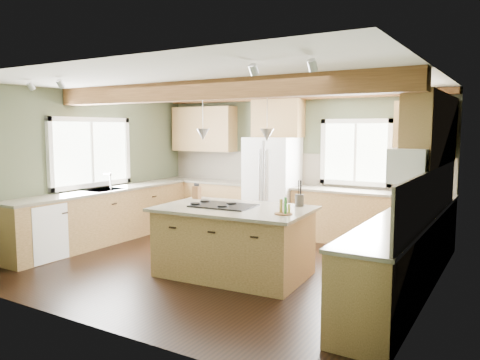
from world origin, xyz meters
The scene contains 37 objects.
floor centered at (0.00, 0.00, 0.00)m, with size 5.60×5.60×0.00m, color black.
ceiling centered at (0.00, 0.00, 2.60)m, with size 5.60×5.60×0.00m, color silver.
wall_back centered at (0.00, 2.50, 1.30)m, with size 5.60×5.60×0.00m, color #4E553C.
wall_left centered at (-2.80, 0.00, 1.30)m, with size 5.00×5.00×0.00m, color #4E553C.
wall_right centered at (2.80, 0.00, 1.30)m, with size 5.00×5.00×0.00m, color #4E553C.
ceiling_beam centered at (0.00, -0.35, 2.47)m, with size 5.55×0.26×0.26m, color #4D2E16.
soffit_trim centered at (0.00, 2.40, 2.54)m, with size 5.55×0.20×0.10m, color #4D2E16.
backsplash_back centered at (0.00, 2.48, 1.21)m, with size 5.58×0.03×0.58m, color brown.
backsplash_right centered at (2.78, 0.05, 1.21)m, with size 0.03×3.70×0.58m, color brown.
base_cab_back_left centered at (-1.79, 2.20, 0.44)m, with size 2.02×0.60×0.88m, color brown.
counter_back_left centered at (-1.79, 2.20, 0.90)m, with size 2.06×0.64×0.04m, color brown.
base_cab_back_right centered at (1.49, 2.20, 0.44)m, with size 2.62×0.60×0.88m, color brown.
counter_back_right centered at (1.49, 2.20, 0.90)m, with size 2.66×0.64×0.04m, color brown.
base_cab_left centered at (-2.50, 0.05, 0.44)m, with size 0.60×3.70×0.88m, color brown.
counter_left centered at (-2.50, 0.05, 0.90)m, with size 0.64×3.74×0.04m, color brown.
base_cab_right centered at (2.50, 0.05, 0.44)m, with size 0.60×3.70×0.88m, color brown.
counter_right centered at (2.50, 0.05, 0.90)m, with size 0.64×3.74×0.04m, color brown.
upper_cab_back_left centered at (-1.99, 2.33, 1.95)m, with size 1.40×0.35×0.90m, color brown.
upper_cab_over_fridge centered at (-0.30, 2.33, 2.15)m, with size 0.96×0.35×0.70m, color brown.
upper_cab_right centered at (2.62, 0.90, 1.95)m, with size 0.35×2.20×0.90m, color brown.
upper_cab_back_corner centered at (2.30, 2.33, 1.95)m, with size 0.90×0.35×0.90m, color brown.
window_left centered at (-2.78, 0.05, 1.55)m, with size 0.04×1.60×1.05m, color white.
window_back centered at (1.15, 2.48, 1.55)m, with size 1.10×0.04×1.00m, color white.
sink centered at (-2.50, 0.05, 0.91)m, with size 0.50×0.65×0.03m, color #262628.
faucet centered at (-2.32, 0.05, 1.05)m, with size 0.02×0.02×0.28m, color #B2B2B7.
dishwasher centered at (-2.49, -1.25, 0.43)m, with size 0.60×0.60×0.84m, color white.
oven centered at (2.49, -1.25, 0.43)m, with size 0.60×0.72×0.84m, color white.
microwave centered at (2.58, -0.05, 1.55)m, with size 0.40×0.70×0.38m, color white.
pendant_left centered at (-0.07, -0.39, 1.88)m, with size 0.18×0.18×0.16m, color #B2B2B7.
pendant_right centered at (0.87, -0.32, 1.88)m, with size 0.18×0.18×0.16m, color #B2B2B7.
refrigerator centered at (-0.30, 2.12, 0.90)m, with size 0.90×0.74×1.80m, color white.
island centered at (0.40, -0.35, 0.44)m, with size 1.89×1.16×0.88m, color brown.
island_top centered at (0.40, -0.35, 0.90)m, with size 2.02×1.28×0.04m, color brown.
cooktop centered at (0.24, -0.36, 0.93)m, with size 0.82×0.55×0.02m, color black.
knife_block centered at (-0.49, 0.02, 1.01)m, with size 0.11×0.08×0.19m, color brown.
utensil_crock centered at (1.11, 0.17, 1.00)m, with size 0.12×0.12×0.16m, color #36312B.
bottle_tray centered at (1.18, -0.47, 1.02)m, with size 0.22×0.22×0.20m, color brown, non-canonical shape.
Camera 1 is at (3.64, -5.56, 1.96)m, focal length 35.00 mm.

